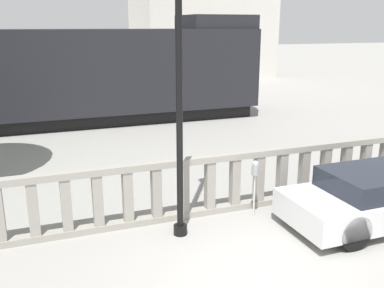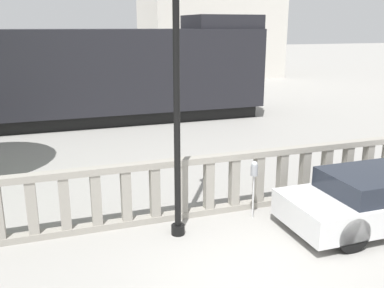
# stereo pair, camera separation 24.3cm
# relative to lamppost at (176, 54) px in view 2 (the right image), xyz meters

# --- Properties ---
(ground_plane) EXTENTS (160.00, 160.00, 0.00)m
(ground_plane) POSITION_rel_lamppost_xyz_m (0.64, -1.94, -3.61)
(ground_plane) COLOR gray
(balustrade) EXTENTS (14.87, 0.24, 1.36)m
(balustrade) POSITION_rel_lamppost_xyz_m (0.64, 0.73, -2.93)
(balustrade) COLOR gray
(balustrade) RESTS_ON ground
(lamppost) EXTENTS (0.30, 0.30, 6.74)m
(lamppost) POSITION_rel_lamppost_xyz_m (0.00, 0.00, 0.00)
(lamppost) COLOR black
(lamppost) RESTS_ON ground
(parking_meter) EXTENTS (0.16, 0.16, 1.31)m
(parking_meter) POSITION_rel_lamppost_xyz_m (1.80, 0.22, -2.58)
(parking_meter) COLOR silver
(parking_meter) RESTS_ON ground
(parked_car) EXTENTS (4.16, 1.74, 1.19)m
(parked_car) POSITION_rel_lamppost_xyz_m (4.12, -0.96, -3.03)
(parked_car) COLOR black
(parked_car) RESTS_ON ground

